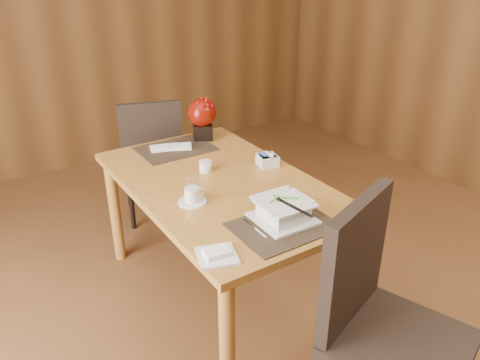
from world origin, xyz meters
TOP-DOWN VIEW (x-y plane):
  - ground at (0.00, 0.00)m, footprint 6.00×6.00m
  - back_wall at (0.00, 3.00)m, footprint 5.00×0.02m
  - dining_table at (0.00, 0.60)m, footprint 0.90×1.50m
  - placemat_near at (0.00, 0.05)m, footprint 0.45×0.33m
  - placemat_far at (0.00, 1.15)m, footprint 0.45×0.33m
  - soup_setting at (0.03, 0.09)m, footprint 0.26×0.26m
  - coffee_cup at (-0.24, 0.47)m, footprint 0.14×0.14m
  - water_glass at (-0.24, 0.47)m, footprint 0.08×0.08m
  - creamer_jug at (-0.01, 0.76)m, footprint 0.11×0.11m
  - sugar_caddy at (0.33, 0.63)m, footprint 0.13×0.13m
  - berry_decor at (0.23, 1.22)m, footprint 0.18×0.18m
  - napkins_far at (-0.02, 1.15)m, footprint 0.27×0.18m
  - bread_plate at (-0.37, 0.01)m, footprint 0.20×0.20m
  - near_chair at (0.08, -0.47)m, footprint 0.62×0.62m
  - far_chair at (0.03, 1.64)m, footprint 0.56×0.56m

SIDE VIEW (x-z plane):
  - ground at x=0.00m, z-range 0.00..0.00m
  - far_chair at x=0.03m, z-range 0.06..1.02m
  - near_chair at x=0.08m, z-range 0.07..1.12m
  - dining_table at x=0.00m, z-range 0.28..1.03m
  - placemat_near at x=0.00m, z-range 0.75..0.76m
  - placemat_far at x=0.00m, z-range 0.75..0.76m
  - bread_plate at x=-0.37m, z-range 0.75..0.76m
  - napkins_far at x=-0.02m, z-range 0.76..0.78m
  - creamer_jug at x=-0.01m, z-range 0.75..0.81m
  - sugar_caddy at x=0.33m, z-range 0.75..0.81m
  - coffee_cup at x=-0.24m, z-range 0.74..0.82m
  - soup_setting at x=0.03m, z-range 0.75..0.85m
  - water_glass at x=-0.24m, z-range 0.75..0.89m
  - berry_decor at x=0.23m, z-range 0.77..1.04m
  - back_wall at x=0.00m, z-range 0.00..2.80m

